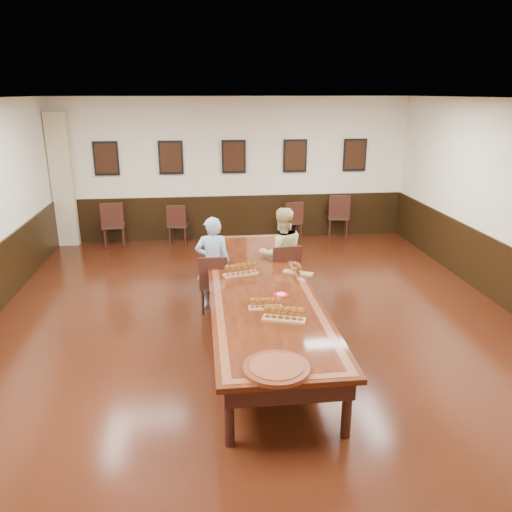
{
  "coord_description": "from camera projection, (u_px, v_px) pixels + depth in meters",
  "views": [
    {
      "loc": [
        -0.78,
        -6.38,
        3.28
      ],
      "look_at": [
        0.0,
        0.5,
        1.0
      ],
      "focal_mm": 35.0,
      "sensor_mm": 36.0,
      "label": 1
    }
  ],
  "objects": [
    {
      "name": "floor",
      "position": [
        260.0,
        334.0,
        7.13
      ],
      "size": [
        8.0,
        10.0,
        0.02
      ],
      "primitive_type": "cube",
      "color": "black",
      "rests_on": "ground"
    },
    {
      "name": "ceiling",
      "position": [
        261.0,
        98.0,
        6.13
      ],
      "size": [
        8.0,
        10.0,
        0.02
      ],
      "primitive_type": "cube",
      "color": "white",
      "rests_on": "floor"
    },
    {
      "name": "wall_back",
      "position": [
        234.0,
        170.0,
        11.36
      ],
      "size": [
        8.0,
        0.02,
        3.2
      ],
      "primitive_type": "cube",
      "color": "#EDE6C6",
      "rests_on": "floor"
    },
    {
      "name": "chair_man",
      "position": [
        214.0,
        282.0,
        7.78
      ],
      "size": [
        0.44,
        0.48,
        0.93
      ],
      "primitive_type": null,
      "rotation": [
        0.0,
        0.0,
        3.13
      ],
      "color": "#2F1D15",
      "rests_on": "floor"
    },
    {
      "name": "chair_woman",
      "position": [
        283.0,
        272.0,
        8.13
      ],
      "size": [
        0.52,
        0.55,
        0.98
      ],
      "primitive_type": null,
      "rotation": [
        0.0,
        0.0,
        3.26
      ],
      "color": "#2F1D15",
      "rests_on": "floor"
    },
    {
      "name": "spare_chair_a",
      "position": [
        114.0,
        224.0,
        11.03
      ],
      "size": [
        0.51,
        0.55,
        1.02
      ],
      "primitive_type": null,
      "rotation": [
        0.0,
        0.0,
        3.22
      ],
      "color": "#2F1D15",
      "rests_on": "floor"
    },
    {
      "name": "spare_chair_b",
      "position": [
        178.0,
        223.0,
        11.27
      ],
      "size": [
        0.49,
        0.52,
        0.91
      ],
      "primitive_type": null,
      "rotation": [
        0.0,
        0.0,
        2.99
      ],
      "color": "#2F1D15",
      "rests_on": "floor"
    },
    {
      "name": "spare_chair_c",
      "position": [
        291.0,
        220.0,
        11.54
      ],
      "size": [
        0.5,
        0.53,
        0.92
      ],
      "primitive_type": null,
      "rotation": [
        0.0,
        0.0,
        3.31
      ],
      "color": "#2F1D15",
      "rests_on": "floor"
    },
    {
      "name": "spare_chair_d",
      "position": [
        338.0,
        215.0,
        11.77
      ],
      "size": [
        0.56,
        0.6,
        1.03
      ],
      "primitive_type": null,
      "rotation": [
        0.0,
        0.0,
        2.99
      ],
      "color": "#2F1D15",
      "rests_on": "floor"
    },
    {
      "name": "person_man",
      "position": [
        213.0,
        263.0,
        7.79
      ],
      "size": [
        0.55,
        0.36,
        1.48
      ],
      "primitive_type": "imported",
      "rotation": [
        0.0,
        0.0,
        3.13
      ],
      "color": "#518ACC",
      "rests_on": "floor"
    },
    {
      "name": "person_woman",
      "position": [
        282.0,
        254.0,
        8.14
      ],
      "size": [
        0.83,
        0.68,
        1.54
      ],
      "primitive_type": "imported",
      "rotation": [
        0.0,
        0.0,
        3.26
      ],
      "color": "beige",
      "rests_on": "floor"
    },
    {
      "name": "pink_phone",
      "position": [
        302.0,
        280.0,
        7.04
      ],
      "size": [
        0.12,
        0.15,
        0.01
      ],
      "primitive_type": "cube",
      "rotation": [
        0.0,
        0.0,
        0.39
      ],
      "color": "#CC4468",
      "rests_on": "conference_table"
    },
    {
      "name": "curtain",
      "position": [
        62.0,
        181.0,
        10.82
      ],
      "size": [
        0.45,
        0.18,
        2.9
      ],
      "primitive_type": "cube",
      "color": "#C2B186",
      "rests_on": "floor"
    },
    {
      "name": "wainscoting",
      "position": [
        260.0,
        301.0,
        6.97
      ],
      "size": [
        8.0,
        10.0,
        1.0
      ],
      "color": "black",
      "rests_on": "floor"
    },
    {
      "name": "conference_table",
      "position": [
        260.0,
        294.0,
        6.94
      ],
      "size": [
        1.4,
        5.0,
        0.76
      ],
      "color": "black",
      "rests_on": "floor"
    },
    {
      "name": "posters",
      "position": [
        234.0,
        157.0,
        11.2
      ],
      "size": [
        6.14,
        0.04,
        0.74
      ],
      "color": "black",
      "rests_on": "wall_back"
    },
    {
      "name": "flight_a",
      "position": [
        241.0,
        270.0,
        7.2
      ],
      "size": [
        0.53,
        0.29,
        0.19
      ],
      "color": "#A26744",
      "rests_on": "conference_table"
    },
    {
      "name": "flight_b",
      "position": [
        298.0,
        269.0,
        7.27
      ],
      "size": [
        0.45,
        0.32,
        0.16
      ],
      "color": "#A26744",
      "rests_on": "conference_table"
    },
    {
      "name": "flight_c",
      "position": [
        265.0,
        304.0,
        6.09
      ],
      "size": [
        0.42,
        0.14,
        0.15
      ],
      "color": "#A26744",
      "rests_on": "conference_table"
    },
    {
      "name": "flight_d",
      "position": [
        284.0,
        314.0,
        5.77
      ],
      "size": [
        0.53,
        0.31,
        0.19
      ],
      "color": "#A26744",
      "rests_on": "conference_table"
    },
    {
      "name": "red_plate_grp",
      "position": [
        281.0,
        295.0,
        6.51
      ],
      "size": [
        0.21,
        0.21,
        0.03
      ],
      "color": "red",
      "rests_on": "conference_table"
    },
    {
      "name": "carved_platter",
      "position": [
        276.0,
        368.0,
        4.76
      ],
      "size": [
        0.81,
        0.81,
        0.05
      ],
      "color": "#501D10",
      "rests_on": "conference_table"
    }
  ]
}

